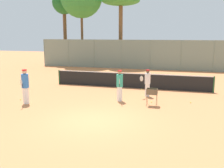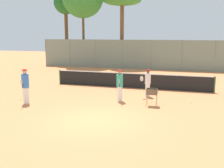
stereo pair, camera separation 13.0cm
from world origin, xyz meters
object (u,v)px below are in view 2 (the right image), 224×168
at_px(tennis_net, 131,80).
at_px(player_white_outfit, 120,85).
at_px(player_yellow_shirt, 25,86).
at_px(ball_cart, 152,93).
at_px(player_red_cap, 148,83).

xyz_separation_m(tennis_net, player_white_outfit, (0.18, -3.74, 0.35)).
relative_size(player_yellow_shirt, ball_cart, 2.04).
bearing_deg(player_yellow_shirt, player_white_outfit, 97.85).
relative_size(player_white_outfit, player_red_cap, 1.07).
relative_size(tennis_net, player_yellow_shirt, 5.91).
xyz_separation_m(player_red_cap, player_yellow_shirt, (-6.09, -3.51, 0.12)).
relative_size(player_white_outfit, player_yellow_shirt, 0.93).
height_order(player_white_outfit, ball_cart, player_white_outfit).
bearing_deg(ball_cart, tennis_net, 115.92).
xyz_separation_m(tennis_net, ball_cart, (2.06, -4.24, 0.13)).
relative_size(tennis_net, player_red_cap, 6.76).
bearing_deg(player_white_outfit, player_yellow_shirt, -80.56).
xyz_separation_m(player_red_cap, ball_cart, (0.54, -2.03, -0.17)).
distance_m(player_white_outfit, player_yellow_shirt, 5.15).
height_order(player_red_cap, ball_cart, player_red_cap).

